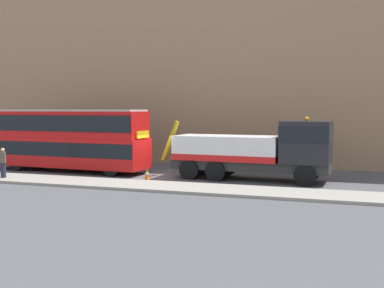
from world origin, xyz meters
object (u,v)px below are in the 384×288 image
traffic_cone_near_bus (147,174)px  pedestrian_onlooker (3,163)px  recovery_tow_truck (258,150)px  double_decker_bus (68,137)px

traffic_cone_near_bus → pedestrian_onlooker: bearing=-162.3°
pedestrian_onlooker → traffic_cone_near_bus: size_ratio=2.38×
recovery_tow_truck → traffic_cone_near_bus: 6.50m
pedestrian_onlooker → traffic_cone_near_bus: (7.89, 2.52, -0.64)m
recovery_tow_truck → pedestrian_onlooker: recovery_tow_truck is taller
double_decker_bus → pedestrian_onlooker: (-1.37, -4.54, -1.25)m
pedestrian_onlooker → double_decker_bus: bearing=43.3°
recovery_tow_truck → traffic_cone_near_bus: size_ratio=14.18×
traffic_cone_near_bus → recovery_tow_truck: bearing=18.3°
recovery_tow_truck → pedestrian_onlooker: bearing=-158.6°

